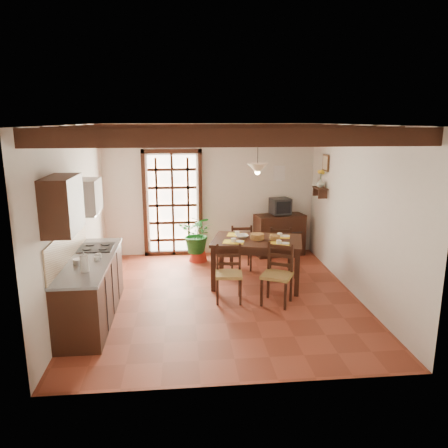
{
  "coord_description": "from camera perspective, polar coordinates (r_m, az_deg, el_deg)",
  "views": [
    {
      "loc": [
        -0.6,
        -6.76,
        2.87
      ],
      "look_at": [
        0.1,
        0.4,
        1.15
      ],
      "focal_mm": 35.0,
      "sensor_mm": 36.0,
      "label": 1
    }
  ],
  "objects": [
    {
      "name": "fuse_box",
      "position": [
        9.54,
        7.22,
        6.6
      ],
      "size": [
        0.25,
        0.03,
        0.32
      ],
      "primitive_type": "cube",
      "color": "white",
      "rests_on": "room_shell"
    },
    {
      "name": "room_shell",
      "position": [
        6.87,
        -0.51,
        4.62
      ],
      "size": [
        4.52,
        5.02,
        2.81
      ],
      "color": "silver",
      "rests_on": "ground_plane"
    },
    {
      "name": "chair_far_left",
      "position": [
        8.6,
        2.19,
        -4.04
      ],
      "size": [
        0.43,
        0.41,
        0.92
      ],
      "rotation": [
        0.0,
        0.0,
        3.11
      ],
      "color": "#9D7F43",
      "rests_on": "ground_plane"
    },
    {
      "name": "french_door",
      "position": [
        9.37,
        -6.72,
        2.93
      ],
      "size": [
        1.26,
        0.11,
        2.32
      ],
      "color": "white",
      "rests_on": "ground_plane"
    },
    {
      "name": "pendant_lamp",
      "position": [
        7.52,
        4.4,
        7.36
      ],
      "size": [
        0.36,
        0.36,
        0.84
      ],
      "color": "black",
      "rests_on": "room_shell"
    },
    {
      "name": "chair_near_left",
      "position": [
        7.13,
        0.63,
        -7.8
      ],
      "size": [
        0.46,
        0.44,
        0.92
      ],
      "rotation": [
        0.0,
        0.0,
        -0.09
      ],
      "color": "#9D7F43",
      "rests_on": "ground_plane"
    },
    {
      "name": "table_bowl",
      "position": [
        7.73,
        2.37,
        -1.63
      ],
      "size": [
        0.28,
        0.28,
        0.05
      ],
      "primitive_type": "imported",
      "rotation": [
        0.0,
        0.0,
        0.35
      ],
      "color": "white",
      "rests_on": "dining_table"
    },
    {
      "name": "chair_far_right",
      "position": [
        8.55,
        7.31,
        -4.26
      ],
      "size": [
        0.49,
        0.47,
        0.91
      ],
      "rotation": [
        0.0,
        0.0,
        2.95
      ],
      "color": "#9D7F43",
      "rests_on": "ground_plane"
    },
    {
      "name": "shelf_flowers",
      "position": [
        8.86,
        12.56,
        6.56
      ],
      "size": [
        0.14,
        0.14,
        0.36
      ],
      "color": "yellow",
      "rests_on": "shelf_vase"
    },
    {
      "name": "kitchen_counter",
      "position": [
        6.75,
        -16.95,
        -7.97
      ],
      "size": [
        0.64,
        2.25,
        1.38
      ],
      "color": "black",
      "rests_on": "ground_plane"
    },
    {
      "name": "range_hood",
      "position": [
        6.96,
        -17.56,
        3.42
      ],
      "size": [
        0.38,
        0.6,
        0.54
      ],
      "color": "white",
      "rests_on": "room_shell"
    },
    {
      "name": "chair_near_right",
      "position": [
        7.06,
        6.92,
        -7.99
      ],
      "size": [
        0.59,
        0.58,
        0.97
      ],
      "rotation": [
        0.0,
        0.0,
        -0.48
      ],
      "color": "#9D7F43",
      "rests_on": "ground_plane"
    },
    {
      "name": "table_setting",
      "position": [
        7.63,
        4.37,
        -1.14
      ],
      "size": [
        1.12,
        0.75,
        0.1
      ],
      "rotation": [
        0.0,
        0.0,
        -0.25
      ],
      "color": "yellow",
      "rests_on": "dining_table"
    },
    {
      "name": "ground_plane",
      "position": [
        7.37,
        -0.48,
        -9.47
      ],
      "size": [
        5.0,
        5.0,
        0.0
      ],
      "primitive_type": "plane",
      "color": "brown"
    },
    {
      "name": "ceiling_beams",
      "position": [
        6.79,
        -0.52,
        11.92
      ],
      "size": [
        4.5,
        4.34,
        0.2
      ],
      "color": "black",
      "rests_on": "room_shell"
    },
    {
      "name": "framed_picture",
      "position": [
        8.86,
        13.14,
        7.79
      ],
      "size": [
        0.03,
        0.32,
        0.32
      ],
      "color": "brown",
      "rests_on": "room_shell"
    },
    {
      "name": "dining_table",
      "position": [
        7.69,
        4.34,
        -2.78
      ],
      "size": [
        1.74,
        1.34,
        0.84
      ],
      "rotation": [
        0.0,
        0.0,
        -0.25
      ],
      "color": "black",
      "rests_on": "ground_plane"
    },
    {
      "name": "upper_cabinet",
      "position": [
        5.75,
        -20.37,
        2.38
      ],
      "size": [
        0.35,
        0.8,
        0.7
      ],
      "primitive_type": "cube",
      "color": "black",
      "rests_on": "room_shell"
    },
    {
      "name": "sideboard",
      "position": [
        9.54,
        7.24,
        -1.4
      ],
      "size": [
        1.12,
        0.66,
        0.89
      ],
      "primitive_type": "cube",
      "rotation": [
        0.0,
        0.0,
        0.19
      ],
      "color": "black",
      "rests_on": "ground_plane"
    },
    {
      "name": "plant_pot",
      "position": [
        9.14,
        -3.4,
        -4.16
      ],
      "size": [
        0.39,
        0.39,
        0.24
      ],
      "primitive_type": "cone",
      "color": "maroon",
      "rests_on": "ground_plane"
    },
    {
      "name": "shelf_vase",
      "position": [
        8.88,
        12.5,
        5.23
      ],
      "size": [
        0.15,
        0.15,
        0.15
      ],
      "primitive_type": "imported",
      "color": "#B2BFB2",
      "rests_on": "wall_shelf"
    },
    {
      "name": "crt_tv",
      "position": [
        9.39,
        7.36,
        2.34
      ],
      "size": [
        0.45,
        0.43,
        0.34
      ],
      "rotation": [
        0.0,
        0.0,
        0.19
      ],
      "color": "black",
      "rests_on": "sideboard"
    },
    {
      "name": "wall_shelf",
      "position": [
        8.9,
        12.45,
        4.34
      ],
      "size": [
        0.2,
        0.42,
        0.2
      ],
      "color": "black",
      "rests_on": "room_shell"
    },
    {
      "name": "potted_plant",
      "position": [
        9.01,
        -3.44,
        -1.37
      ],
      "size": [
        2.32,
        2.16,
        2.1
      ],
      "primitive_type": "imported",
      "rotation": [
        0.0,
        0.0,
        -0.34
      ],
      "color": "#144C19",
      "rests_on": "ground_plane"
    },
    {
      "name": "counter_items",
      "position": [
        6.68,
        -17.08,
        -3.8
      ],
      "size": [
        0.5,
        1.43,
        0.25
      ],
      "color": "black",
      "rests_on": "kitchen_counter"
    }
  ]
}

